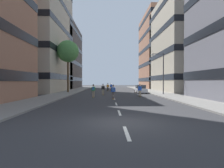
# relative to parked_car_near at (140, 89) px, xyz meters

# --- Properties ---
(ground_plane) EXTENTS (148.71, 148.71, 0.00)m
(ground_plane) POSITION_rel_parked_car_near_xyz_m (-5.25, 0.44, -0.70)
(ground_plane) COLOR #333335
(sidewalk_left) EXTENTS (3.90, 68.16, 0.14)m
(sidewalk_left) POSITION_rel_parked_car_near_xyz_m (-13.64, 3.54, -0.63)
(sidewalk_left) COLOR gray
(sidewalk_left) RESTS_ON ground_plane
(sidewalk_right) EXTENTS (3.90, 68.16, 0.14)m
(sidewalk_right) POSITION_rel_parked_car_near_xyz_m (3.15, 3.54, -0.63)
(sidewalk_right) COLOR gray
(sidewalk_right) RESTS_ON ground_plane
(lane_markings) EXTENTS (0.16, 57.20, 0.01)m
(lane_markings) POSITION_rel_parked_car_near_xyz_m (-5.25, 1.16, -0.70)
(lane_markings) COLOR silver
(lane_markings) RESTS_ON ground_plane
(building_left_mid) EXTENTS (14.21, 19.37, 25.82)m
(building_left_mid) POSITION_rel_parked_car_near_xyz_m (-22.64, 6.01, 12.30)
(building_left_mid) COLOR #B2A893
(building_left_mid) RESTS_ON ground_plane
(building_left_far) EXTENTS (14.21, 21.83, 19.10)m
(building_left_far) POSITION_rel_parked_car_near_xyz_m (-22.64, 23.14, 8.94)
(building_left_far) COLOR #4C4744
(building_left_far) RESTS_ON ground_plane
(building_right_mid) EXTENTS (14.21, 18.68, 19.83)m
(building_right_mid) POSITION_rel_parked_car_near_xyz_m (12.15, 6.01, 9.31)
(building_right_mid) COLOR #B2A893
(building_right_mid) RESTS_ON ground_plane
(building_right_far) EXTENTS (14.21, 19.08, 22.74)m
(building_right_far) POSITION_rel_parked_car_near_xyz_m (12.15, 23.14, 10.76)
(building_right_far) COLOR #9E6B51
(building_right_far) RESTS_ON ground_plane
(parked_car_near) EXTENTS (1.82, 4.40, 1.52)m
(parked_car_near) POSITION_rel_parked_car_near_xyz_m (0.00, 0.00, 0.00)
(parked_car_near) COLOR silver
(parked_car_near) RESTS_ON ground_plane
(street_tree_near) EXTENTS (4.12, 4.12, 9.79)m
(street_tree_near) POSITION_rel_parked_car_near_xyz_m (-13.64, 1.03, 7.12)
(street_tree_near) COLOR #4C3823
(street_tree_near) RESTS_ON sidewalk_left
(streetlamp_right) EXTENTS (2.13, 0.30, 6.50)m
(streetlamp_right) POSITION_rel_parked_car_near_xyz_m (2.39, -5.00, 3.44)
(streetlamp_right) COLOR #3F3F44
(streetlamp_right) RESTS_ON sidewalk_right
(skater_0) EXTENTS (0.55, 0.91, 1.78)m
(skater_0) POSITION_rel_parked_car_near_xyz_m (-5.40, -11.65, 0.32)
(skater_0) COLOR brown
(skater_0) RESTS_ON ground_plane
(skater_1) EXTENTS (0.55, 0.92, 1.78)m
(skater_1) POSITION_rel_parked_car_near_xyz_m (-1.51, -8.10, 0.29)
(skater_1) COLOR brown
(skater_1) RESTS_ON ground_plane
(skater_2) EXTENTS (0.54, 0.91, 1.78)m
(skater_2) POSITION_rel_parked_car_near_xyz_m (-6.83, -4.59, 0.29)
(skater_2) COLOR brown
(skater_2) RESTS_ON ground_plane
(skater_3) EXTENTS (0.54, 0.91, 1.78)m
(skater_3) POSITION_rel_parked_car_near_xyz_m (-6.10, 7.06, 0.29)
(skater_3) COLOR brown
(skater_3) RESTS_ON ground_plane
(skater_4) EXTENTS (0.54, 0.91, 1.78)m
(skater_4) POSITION_rel_parked_car_near_xyz_m (-8.04, -8.98, 0.32)
(skater_4) COLOR brown
(skater_4) RESTS_ON ground_plane
(skater_5) EXTENTS (0.55, 0.92, 1.78)m
(skater_5) POSITION_rel_parked_car_near_xyz_m (-5.32, 9.35, 0.29)
(skater_5) COLOR brown
(skater_5) RESTS_ON ground_plane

